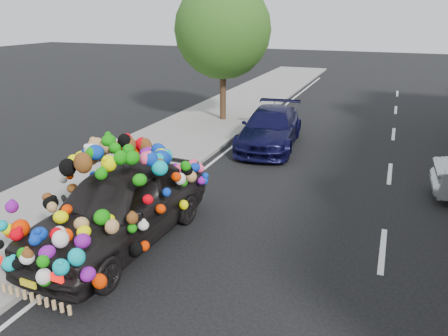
{
  "coord_description": "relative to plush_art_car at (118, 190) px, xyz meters",
  "views": [
    {
      "loc": [
        3.42,
        -8.82,
        4.81
      ],
      "look_at": [
        -0.26,
        0.59,
        1.16
      ],
      "focal_mm": 35.0,
      "sensor_mm": 36.0,
      "label": 1
    }
  ],
  "objects": [
    {
      "name": "ground",
      "position": [
        1.8,
        1.68,
        -1.22
      ],
      "size": [
        100.0,
        100.0,
        0.0
      ],
      "primitive_type": "plane",
      "color": "black",
      "rests_on": "ground"
    },
    {
      "name": "kerb",
      "position": [
        -0.55,
        1.68,
        -1.15
      ],
      "size": [
        0.15,
        60.0,
        0.13
      ],
      "primitive_type": "cube",
      "color": "gray",
      "rests_on": "ground"
    },
    {
      "name": "navy_sedan",
      "position": [
        1.08,
        8.18,
        -0.52
      ],
      "size": [
        2.44,
        5.01,
        1.4
      ],
      "primitive_type": "imported",
      "rotation": [
        0.0,
        0.0,
        0.1
      ],
      "color": "black",
      "rests_on": "ground"
    },
    {
      "name": "sidewalk",
      "position": [
        -2.5,
        1.68,
        -1.16
      ],
      "size": [
        4.0,
        60.0,
        0.12
      ],
      "primitive_type": "cube",
      "color": "gray",
      "rests_on": "ground"
    },
    {
      "name": "tree_near_sidewalk",
      "position": [
        -2.0,
        11.18,
        2.8
      ],
      "size": [
        4.2,
        4.2,
        6.13
      ],
      "color": "#332114",
      "rests_on": "ground"
    },
    {
      "name": "plush_art_car",
      "position": [
        0.0,
        0.0,
        0.0
      ],
      "size": [
        2.65,
        5.33,
        2.36
      ],
      "rotation": [
        0.0,
        0.0,
        -0.05
      ],
      "color": "black",
      "rests_on": "ground"
    },
    {
      "name": "lane_markings",
      "position": [
        5.4,
        1.68,
        -1.21
      ],
      "size": [
        6.0,
        50.0,
        0.01
      ],
      "primitive_type": null,
      "color": "silver",
      "rests_on": "ground"
    }
  ]
}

